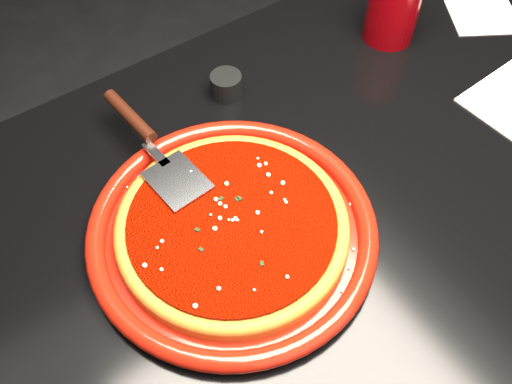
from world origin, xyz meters
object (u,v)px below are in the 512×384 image
(table, at_px, (320,295))
(pizza_server, at_px, (153,144))
(cup, at_px, (394,6))
(ramekin, at_px, (226,85))
(plate, at_px, (232,230))

(table, xyz_separation_m, pizza_server, (-0.21, 0.18, 0.42))
(cup, bearing_deg, pizza_server, -177.23)
(ramekin, bearing_deg, table, -80.70)
(plate, bearing_deg, pizza_server, 97.65)
(table, relative_size, cup, 9.62)
(plate, xyz_separation_m, cup, (0.46, 0.19, 0.05))
(plate, relative_size, pizza_server, 1.37)
(pizza_server, height_order, cup, cup)
(plate, bearing_deg, table, -3.83)
(cup, xyz_separation_m, ramekin, (-0.32, 0.04, -0.04))
(plate, height_order, cup, cup)
(cup, relative_size, ramekin, 2.45)
(plate, distance_m, pizza_server, 0.17)
(cup, bearing_deg, table, -143.75)
(plate, distance_m, ramekin, 0.28)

